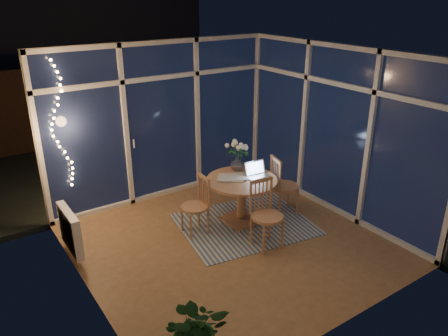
% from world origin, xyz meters
% --- Properties ---
extents(floor, '(4.00, 4.00, 0.00)m').
position_xyz_m(floor, '(0.00, 0.00, 0.00)').
color(floor, brown).
rests_on(floor, ground).
extents(ceiling, '(4.00, 4.00, 0.00)m').
position_xyz_m(ceiling, '(0.00, 0.00, 2.60)').
color(ceiling, white).
rests_on(ceiling, wall_back).
extents(wall_back, '(4.00, 0.04, 2.60)m').
position_xyz_m(wall_back, '(0.00, 2.00, 1.30)').
color(wall_back, silver).
rests_on(wall_back, floor).
extents(wall_front, '(4.00, 0.04, 2.60)m').
position_xyz_m(wall_front, '(0.00, -2.00, 1.30)').
color(wall_front, silver).
rests_on(wall_front, floor).
extents(wall_left, '(0.04, 4.00, 2.60)m').
position_xyz_m(wall_left, '(-2.00, 0.00, 1.30)').
color(wall_left, silver).
rests_on(wall_left, floor).
extents(wall_right, '(0.04, 4.00, 2.60)m').
position_xyz_m(wall_right, '(2.00, 0.00, 1.30)').
color(wall_right, silver).
rests_on(wall_right, floor).
extents(window_wall_back, '(4.00, 0.10, 2.60)m').
position_xyz_m(window_wall_back, '(0.00, 1.96, 1.30)').
color(window_wall_back, white).
rests_on(window_wall_back, floor).
extents(window_wall_right, '(0.10, 4.00, 2.60)m').
position_xyz_m(window_wall_right, '(1.96, 0.00, 1.30)').
color(window_wall_right, white).
rests_on(window_wall_right, floor).
extents(radiator, '(0.10, 0.70, 0.58)m').
position_xyz_m(radiator, '(-1.94, 0.90, 0.40)').
color(radiator, silver).
rests_on(radiator, wall_left).
extents(fairy_lights, '(0.24, 0.10, 1.85)m').
position_xyz_m(fairy_lights, '(-1.65, 1.88, 1.52)').
color(fairy_lights, '#EFAC5F').
rests_on(fairy_lights, window_wall_back).
extents(garden_patio, '(12.00, 6.00, 0.10)m').
position_xyz_m(garden_patio, '(0.50, 5.00, -0.06)').
color(garden_patio, black).
rests_on(garden_patio, ground).
extents(garden_fence, '(11.00, 0.08, 1.80)m').
position_xyz_m(garden_fence, '(0.00, 5.50, 0.90)').
color(garden_fence, '#392514').
rests_on(garden_fence, ground).
extents(neighbour_roof, '(7.00, 3.00, 2.20)m').
position_xyz_m(neighbour_roof, '(0.30, 8.50, 2.20)').
color(neighbour_roof, '#2E3138').
rests_on(neighbour_roof, ground).
extents(garden_shrubs, '(0.90, 0.90, 0.90)m').
position_xyz_m(garden_shrubs, '(-0.80, 3.40, 0.45)').
color(garden_shrubs, black).
rests_on(garden_shrubs, ground).
extents(rug, '(2.14, 1.83, 0.01)m').
position_xyz_m(rug, '(0.47, 0.29, 0.01)').
color(rug, beige).
rests_on(rug, floor).
extents(dining_table, '(1.22, 1.22, 0.72)m').
position_xyz_m(dining_table, '(0.47, 0.39, 0.36)').
color(dining_table, '#AB734D').
rests_on(dining_table, floor).
extents(chair_left, '(0.43, 0.43, 0.89)m').
position_xyz_m(chair_left, '(-0.28, 0.51, 0.44)').
color(chair_left, '#AB734D').
rests_on(chair_left, floor).
extents(chair_right, '(0.55, 0.55, 0.97)m').
position_xyz_m(chair_right, '(1.22, 0.26, 0.48)').
color(chair_right, '#AB734D').
rests_on(chair_right, floor).
extents(chair_front, '(0.50, 0.50, 0.98)m').
position_xyz_m(chair_front, '(0.36, -0.36, 0.49)').
color(chair_front, '#AB734D').
rests_on(chair_front, floor).
extents(laptop, '(0.36, 0.32, 0.25)m').
position_xyz_m(laptop, '(0.71, 0.29, 0.84)').
color(laptop, silver).
rests_on(laptop, dining_table).
extents(flower_vase, '(0.23, 0.23, 0.21)m').
position_xyz_m(flower_vase, '(0.62, 0.71, 0.83)').
color(flower_vase, white).
rests_on(flower_vase, dining_table).
extents(bowl, '(0.17, 0.17, 0.04)m').
position_xyz_m(bowl, '(0.86, 0.46, 0.74)').
color(bowl, silver).
rests_on(bowl, dining_table).
extents(newspapers, '(0.48, 0.45, 0.02)m').
position_xyz_m(newspapers, '(0.36, 0.51, 0.73)').
color(newspapers, silver).
rests_on(newspapers, dining_table).
extents(phone, '(0.11, 0.07, 0.01)m').
position_xyz_m(phone, '(0.59, 0.28, 0.72)').
color(phone, black).
rests_on(phone, dining_table).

